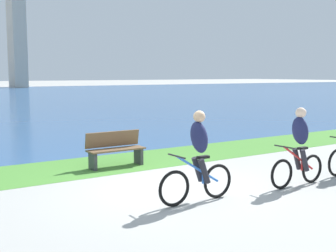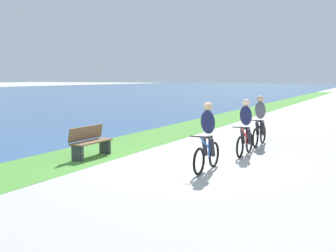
% 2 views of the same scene
% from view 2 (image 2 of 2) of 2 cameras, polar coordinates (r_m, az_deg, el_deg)
% --- Properties ---
extents(ground_plane, '(300.00, 300.00, 0.00)m').
position_cam_2_polar(ground_plane, '(11.10, 0.75, -5.38)').
color(ground_plane, '#9E9E99').
extents(grass_strip_bayside, '(120.00, 2.46, 0.01)m').
position_cam_2_polar(grass_strip_bayside, '(12.72, -11.82, -3.96)').
color(grass_strip_bayside, '#478433').
rests_on(grass_strip_bayside, ground).
extents(cyclist_lead, '(1.66, 0.52, 1.70)m').
position_cam_2_polar(cyclist_lead, '(10.41, 5.35, -1.50)').
color(cyclist_lead, black).
rests_on(cyclist_lead, ground).
extents(cyclist_trailing, '(1.58, 0.52, 1.67)m').
position_cam_2_polar(cyclist_trailing, '(12.70, 10.40, -0.16)').
color(cyclist_trailing, black).
rests_on(cyclist_trailing, ground).
extents(cyclist_distant_rear, '(1.64, 0.52, 1.69)m').
position_cam_2_polar(cyclist_distant_rear, '(14.60, 12.28, 0.69)').
color(cyclist_distant_rear, black).
rests_on(cyclist_distant_rear, ground).
extents(bench_near_path, '(1.50, 0.47, 0.90)m').
position_cam_2_polar(bench_near_path, '(12.41, -10.45, -2.10)').
color(bench_near_path, brown).
rests_on(bench_near_path, ground).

